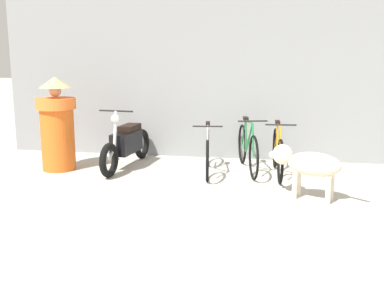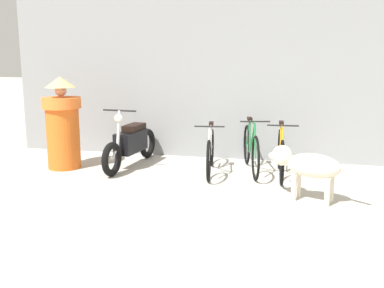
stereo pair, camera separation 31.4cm
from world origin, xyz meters
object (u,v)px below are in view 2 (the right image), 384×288
at_px(stray_dog, 307,165).
at_px(bicycle_2, 281,154).
at_px(bicycle_0, 210,152).
at_px(bicycle_1, 251,149).
at_px(motorcycle, 131,144).
at_px(person_in_robes, 63,123).

bearing_deg(stray_dog, bicycle_2, -53.81).
xyz_separation_m(bicycle_0, bicycle_1, (0.63, 0.22, 0.03)).
bearing_deg(bicycle_0, motorcycle, -102.47).
distance_m(bicycle_2, stray_dog, 1.24).
bearing_deg(bicycle_0, person_in_robes, -92.29).
distance_m(motorcycle, person_in_robes, 1.19).
bearing_deg(stray_dog, person_in_robes, 6.17).
xyz_separation_m(bicycle_1, motorcycle, (-2.04, -0.11, 0.02)).
bearing_deg(person_in_robes, stray_dog, 125.11).
bearing_deg(stray_dog, bicycle_0, -18.35).
xyz_separation_m(motorcycle, stray_dog, (2.90, -1.24, 0.08)).
relative_size(bicycle_0, bicycle_1, 0.96).
bearing_deg(bicycle_1, motorcycle, -100.06).
bearing_deg(person_in_robes, bicycle_2, 142.30).
xyz_separation_m(bicycle_2, person_in_robes, (-3.60, -0.29, 0.41)).
distance_m(bicycle_2, motorcycle, 2.53).
xyz_separation_m(bicycle_0, bicycle_2, (1.12, 0.05, 0.02)).
height_order(bicycle_0, bicycle_2, bicycle_2).
xyz_separation_m(stray_dog, person_in_robes, (-3.97, 0.89, 0.29)).
bearing_deg(person_in_robes, bicycle_1, 146.21).
distance_m(bicycle_0, motorcycle, 1.42).
xyz_separation_m(bicycle_0, motorcycle, (-1.41, 0.11, 0.05)).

